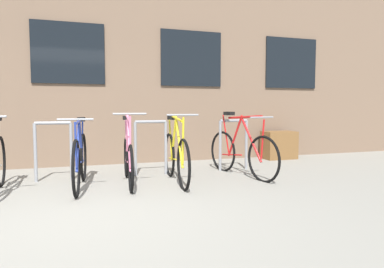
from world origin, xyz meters
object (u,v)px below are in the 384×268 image
(bicycle_pink, at_px, (128,158))
(bicycle_yellow, at_px, (176,156))
(planter_box, at_px, (279,145))
(bicycle_red, at_px, (241,152))
(bicycle_blue, at_px, (80,159))

(bicycle_pink, bearing_deg, bicycle_yellow, -11.39)
(bicycle_yellow, bearing_deg, planter_box, 29.91)
(bicycle_yellow, bearing_deg, bicycle_red, 6.78)
(bicycle_blue, distance_m, planter_box, 4.43)
(bicycle_red, distance_m, bicycle_pink, 1.85)
(bicycle_red, height_order, bicycle_yellow, bicycle_red)
(bicycle_pink, height_order, planter_box, bicycle_pink)
(bicycle_pink, distance_m, bicycle_blue, 0.68)
(bicycle_pink, relative_size, bicycle_yellow, 0.99)
(bicycle_blue, bearing_deg, planter_box, 20.04)
(bicycle_red, distance_m, bicycle_yellow, 1.16)
(bicycle_red, height_order, bicycle_pink, same)
(bicycle_red, bearing_deg, bicycle_pink, 179.94)
(bicycle_red, xyz_separation_m, planter_box, (1.64, 1.47, -0.09))
(bicycle_pink, height_order, bicycle_blue, bicycle_pink)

